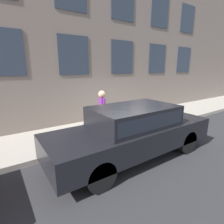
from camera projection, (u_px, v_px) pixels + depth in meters
name	position (u px, v px, depth m)	size (l,w,h in m)	color
ground_plane	(134.00, 137.00, 7.08)	(80.00, 80.00, 0.00)	#2D2D30
sidewalk	(115.00, 126.00, 8.10)	(2.58, 60.00, 0.17)	#A8A093
building_facade	(97.00, 4.00, 7.92)	(0.33, 40.00, 11.05)	gray
fire_hydrant	(121.00, 122.00, 7.12)	(0.28, 0.41, 0.81)	gray
person	(102.00, 108.00, 6.70)	(0.42, 0.28, 1.72)	navy
parked_car_charcoal_near	(133.00, 129.00, 5.28)	(1.80, 5.28, 1.62)	black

